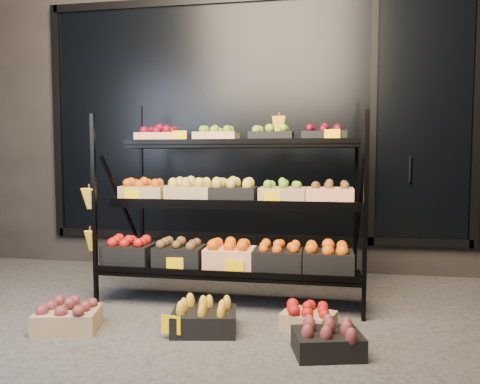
% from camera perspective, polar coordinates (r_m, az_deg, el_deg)
% --- Properties ---
extents(ground, '(24.00, 24.00, 0.00)m').
position_cam_1_polar(ground, '(3.47, -2.73, -15.40)').
color(ground, '#514F4C').
rests_on(ground, ground).
extents(building, '(6.00, 2.08, 3.50)m').
position_cam_1_polar(building, '(5.85, 2.95, 9.94)').
color(building, '#2D2826').
rests_on(building, ground).
extents(display_rack, '(2.18, 1.02, 1.66)m').
position_cam_1_polar(display_rack, '(3.87, -0.98, -1.38)').
color(display_rack, black).
rests_on(display_rack, ground).
extents(tag_floor_a, '(0.13, 0.01, 0.12)m').
position_cam_1_polar(tag_floor_a, '(3.14, -8.41, -16.41)').
color(tag_floor_a, '#FFC300').
rests_on(tag_floor_a, ground).
extents(floor_crate_left, '(0.46, 0.38, 0.20)m').
position_cam_1_polar(floor_crate_left, '(3.47, -20.26, -14.01)').
color(floor_crate_left, tan).
rests_on(floor_crate_left, ground).
extents(floor_crate_midleft, '(0.47, 0.38, 0.21)m').
position_cam_1_polar(floor_crate_midleft, '(3.24, -4.40, -15.01)').
color(floor_crate_midleft, black).
rests_on(floor_crate_midleft, ground).
extents(floor_crate_midright, '(0.40, 0.34, 0.18)m').
position_cam_1_polar(floor_crate_midright, '(3.32, 8.35, -14.83)').
color(floor_crate_midright, tan).
rests_on(floor_crate_midright, ground).
extents(floor_crate_right, '(0.45, 0.37, 0.20)m').
position_cam_1_polar(floor_crate_right, '(2.94, 10.64, -17.22)').
color(floor_crate_right, black).
rests_on(floor_crate_right, ground).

